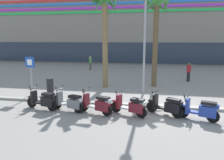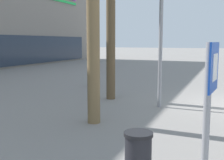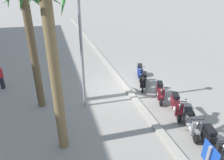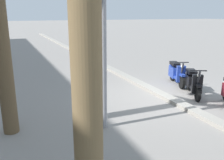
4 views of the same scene
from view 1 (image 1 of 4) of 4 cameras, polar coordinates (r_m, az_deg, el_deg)
name	(u,v)px [view 1 (image 1 of 4)]	position (r m, az deg, el deg)	size (l,w,h in m)	color
ground_plane	(169,108)	(11.29, 15.01, -7.19)	(200.00, 200.00, 0.00)	gray
curb_strip	(169,107)	(11.27, 15.03, -6.91)	(60.00, 0.36, 0.12)	gray
mall_facade_backdrop	(140,15)	(37.27, 7.40, 16.80)	(55.06, 15.33, 14.76)	gray
scooter_black_gap_after_mid	(44,100)	(11.05, -17.76, -5.22)	(1.78, 0.73, 1.17)	black
scooter_grey_far_back	(70,102)	(10.49, -11.21, -5.84)	(1.79, 0.84, 1.17)	black
scooter_maroon_mid_centre	(98,104)	(9.92, -3.86, -6.51)	(1.78, 0.88, 1.17)	black
scooter_maroon_tail_end	(131,106)	(9.75, 5.12, -6.93)	(1.74, 0.92, 1.04)	black
scooter_black_mid_front	(167,106)	(10.02, 14.49, -6.74)	(1.61, 0.96, 1.04)	black
scooter_blue_last_in_row	(201,110)	(9.91, 22.72, -7.41)	(1.66, 0.82, 1.04)	black
crossing_sign	(31,72)	(13.50, -20.84, 1.96)	(0.60, 0.14, 2.40)	#939399
palm_tree_by_mall_entrance	(156,20)	(15.82, 11.71, 15.49)	(2.33, 2.33, 6.50)	brown
palm_tree_mid_walkway	(105,17)	(15.28, -1.97, 16.44)	(2.32, 2.30, 6.64)	olive
pedestrian_window_shopping	(90,63)	(24.34, -5.82, 4.61)	(0.45, 0.34, 1.55)	brown
pedestrian_by_palm_tree	(189,72)	(18.59, 19.76, 2.08)	(0.34, 0.34, 1.54)	black
litter_bin	(50,86)	(14.32, -16.19, -1.44)	(0.48, 0.48, 0.95)	#232328
street_lamp	(145,22)	(13.56, 8.82, 14.97)	(0.36, 0.36, 7.35)	#939399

